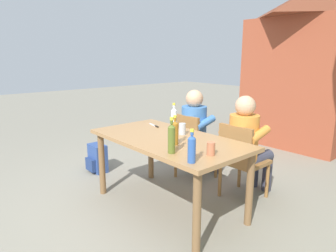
# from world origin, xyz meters

# --- Properties ---
(ground_plane) EXTENTS (24.00, 24.00, 0.00)m
(ground_plane) POSITION_xyz_m (0.00, 0.00, 0.00)
(ground_plane) COLOR gray
(dining_table) EXTENTS (1.68, 0.88, 0.78)m
(dining_table) POSITION_xyz_m (0.00, 0.00, 0.68)
(dining_table) COLOR #A37547
(dining_table) RESTS_ON ground_plane
(chair_far_left) EXTENTS (0.45, 0.45, 0.87)m
(chair_far_left) POSITION_xyz_m (-0.38, 0.74, 0.49)
(chair_far_left) COLOR olive
(chair_far_left) RESTS_ON ground_plane
(chair_far_right) EXTENTS (0.45, 0.45, 0.87)m
(chair_far_right) POSITION_xyz_m (0.38, 0.74, 0.49)
(chair_far_right) COLOR olive
(chair_far_right) RESTS_ON ground_plane
(person_in_white_shirt) EXTENTS (0.47, 0.61, 1.18)m
(person_in_white_shirt) POSITION_xyz_m (-0.38, 0.85, 0.66)
(person_in_white_shirt) COLOR #3D70B2
(person_in_white_shirt) RESTS_ON ground_plane
(person_in_plaid_shirt) EXTENTS (0.47, 0.61, 1.18)m
(person_in_plaid_shirt) POSITION_xyz_m (0.38, 0.85, 0.66)
(person_in_plaid_shirt) COLOR orange
(person_in_plaid_shirt) RESTS_ON ground_plane
(bottle_clear) EXTENTS (0.06, 0.06, 0.30)m
(bottle_clear) POSITION_xyz_m (-0.24, 0.30, 0.91)
(bottle_clear) COLOR white
(bottle_clear) RESTS_ON dining_table
(bottle_blue) EXTENTS (0.06, 0.06, 0.27)m
(bottle_blue) POSITION_xyz_m (0.68, -0.35, 0.89)
(bottle_blue) COLOR #2D56A3
(bottle_blue) RESTS_ON dining_table
(bottle_olive) EXTENTS (0.06, 0.06, 0.31)m
(bottle_olive) POSITION_xyz_m (0.40, -0.31, 0.91)
(bottle_olive) COLOR #566623
(bottle_olive) RESTS_ON dining_table
(bottle_amber) EXTENTS (0.06, 0.06, 0.28)m
(bottle_amber) POSITION_xyz_m (0.23, -0.12, 0.90)
(bottle_amber) COLOR #996019
(bottle_amber) RESTS_ON dining_table
(cup_steel) EXTENTS (0.07, 0.07, 0.12)m
(cup_steel) POSITION_xyz_m (0.01, 0.19, 0.84)
(cup_steel) COLOR #B2B7BC
(cup_steel) RESTS_ON dining_table
(cup_terracotta) EXTENTS (0.07, 0.07, 0.11)m
(cup_terracotta) POSITION_xyz_m (0.65, -0.09, 0.83)
(cup_terracotta) COLOR #BC6B47
(cup_terracotta) RESTS_ON dining_table
(table_knife) EXTENTS (0.24, 0.08, 0.01)m
(table_knife) POSITION_xyz_m (-0.50, 0.22, 0.78)
(table_knife) COLOR silver
(table_knife) RESTS_ON dining_table
(backpack_by_near_side) EXTENTS (0.29, 0.23, 0.39)m
(backpack_by_near_side) POSITION_xyz_m (-1.43, -0.08, 0.19)
(backpack_by_near_side) COLOR #2D4784
(backpack_by_near_side) RESTS_ON ground_plane
(brick_kiosk) EXTENTS (2.00, 1.85, 2.78)m
(brick_kiosk) POSITION_xyz_m (-0.30, 3.62, 1.46)
(brick_kiosk) COLOR #9E472D
(brick_kiosk) RESTS_ON ground_plane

